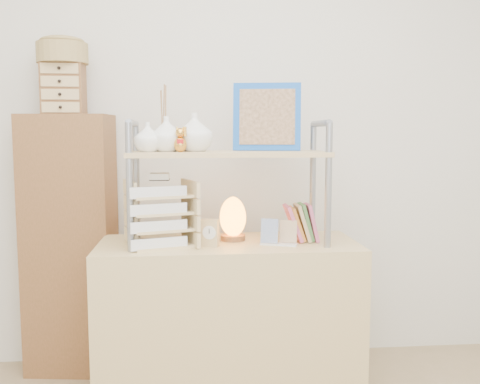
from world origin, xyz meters
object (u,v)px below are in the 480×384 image
object	(u,v)px
letter_tray	(160,217)
desk	(229,320)
salt_lamp	(233,218)
cabinet	(70,245)

from	to	relation	value
letter_tray	desk	bearing A→B (deg)	7.54
letter_tray	salt_lamp	world-z (taller)	letter_tray
desk	letter_tray	bearing A→B (deg)	-172.46
desk	cabinet	xyz separation A→B (m)	(-0.80, 0.37, 0.30)
letter_tray	salt_lamp	xyz separation A→B (m)	(0.33, 0.09, -0.03)
cabinet	salt_lamp	bearing A→B (deg)	-13.92
salt_lamp	letter_tray	bearing A→B (deg)	-164.73
cabinet	letter_tray	xyz separation A→B (m)	(0.49, -0.41, 0.21)
cabinet	salt_lamp	xyz separation A→B (m)	(0.83, -0.32, 0.18)
desk	letter_tray	distance (m)	0.59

